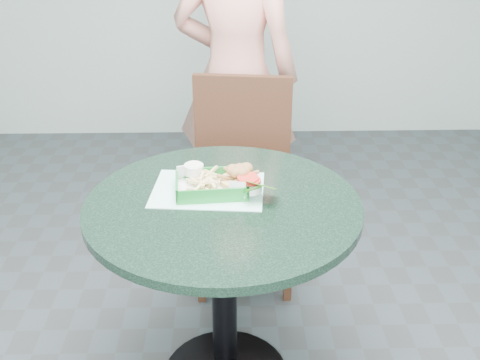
{
  "coord_description": "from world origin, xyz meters",
  "views": [
    {
      "loc": [
        0.02,
        -1.57,
        1.64
      ],
      "look_at": [
        0.06,
        0.1,
        0.8
      ],
      "focal_mm": 42.0,
      "sensor_mm": 36.0,
      "label": 1
    }
  ],
  "objects_px": {
    "cafe_table": "(224,251)",
    "dining_chair": "(243,167)",
    "diner_person": "(236,54)",
    "sauce_ramekin": "(196,174)",
    "crab_sandwich": "(240,181)",
    "food_basket": "(211,193)"
  },
  "relations": [
    {
      "from": "cafe_table",
      "to": "sauce_ramekin",
      "type": "height_order",
      "value": "sauce_ramekin"
    },
    {
      "from": "dining_chair",
      "to": "sauce_ramekin",
      "type": "distance_m",
      "value": 0.69
    },
    {
      "from": "dining_chair",
      "to": "diner_person",
      "type": "distance_m",
      "value": 0.56
    },
    {
      "from": "dining_chair",
      "to": "crab_sandwich",
      "type": "distance_m",
      "value": 0.72
    },
    {
      "from": "sauce_ramekin",
      "to": "diner_person",
      "type": "bearing_deg",
      "value": 80.99
    },
    {
      "from": "crab_sandwich",
      "to": "sauce_ramekin",
      "type": "height_order",
      "value": "crab_sandwich"
    },
    {
      "from": "food_basket",
      "to": "crab_sandwich",
      "type": "distance_m",
      "value": 0.1
    },
    {
      "from": "cafe_table",
      "to": "food_basket",
      "type": "bearing_deg",
      "value": 120.01
    },
    {
      "from": "cafe_table",
      "to": "diner_person",
      "type": "distance_m",
      "value": 1.16
    },
    {
      "from": "dining_chair",
      "to": "sauce_ramekin",
      "type": "xyz_separation_m",
      "value": [
        -0.18,
        -0.61,
        0.27
      ]
    },
    {
      "from": "food_basket",
      "to": "sauce_ramekin",
      "type": "distance_m",
      "value": 0.1
    },
    {
      "from": "diner_person",
      "to": "food_basket",
      "type": "bearing_deg",
      "value": 100.19
    },
    {
      "from": "crab_sandwich",
      "to": "sauce_ramekin",
      "type": "bearing_deg",
      "value": 159.05
    },
    {
      "from": "dining_chair",
      "to": "cafe_table",
      "type": "bearing_deg",
      "value": -89.31
    },
    {
      "from": "diner_person",
      "to": "crab_sandwich",
      "type": "relative_size",
      "value": 15.24
    },
    {
      "from": "food_basket",
      "to": "crab_sandwich",
      "type": "relative_size",
      "value": 1.83
    },
    {
      "from": "diner_person",
      "to": "crab_sandwich",
      "type": "distance_m",
      "value": 1.03
    },
    {
      "from": "dining_chair",
      "to": "diner_person",
      "type": "xyz_separation_m",
      "value": [
        -0.03,
        0.35,
        0.43
      ]
    },
    {
      "from": "diner_person",
      "to": "food_basket",
      "type": "distance_m",
      "value": 1.05
    },
    {
      "from": "cafe_table",
      "to": "dining_chair",
      "type": "bearing_deg",
      "value": 83.37
    },
    {
      "from": "cafe_table",
      "to": "dining_chair",
      "type": "height_order",
      "value": "dining_chair"
    },
    {
      "from": "dining_chair",
      "to": "food_basket",
      "type": "bearing_deg",
      "value": -93.09
    }
  ]
}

